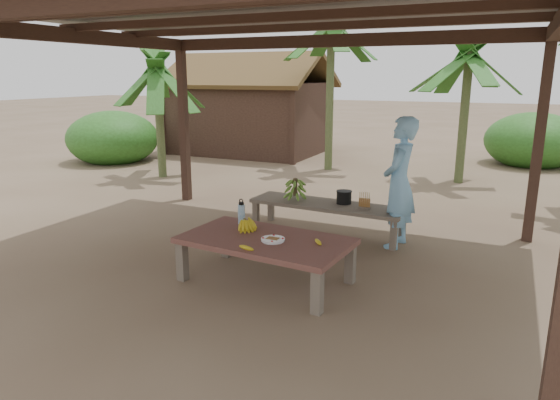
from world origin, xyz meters
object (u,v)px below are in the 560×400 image
at_px(cooking_pot, 344,197).
at_px(bench, 327,207).
at_px(plate, 273,240).
at_px(woman, 399,183).
at_px(ripe_banana_bunch, 245,224).
at_px(work_table, 266,244).
at_px(water_flask, 241,213).

bearing_deg(cooking_pot, bench, -158.93).
distance_m(plate, cooking_pot, 2.04).
relative_size(plate, woman, 0.15).
bearing_deg(woman, ripe_banana_bunch, -36.34).
xyz_separation_m(ripe_banana_bunch, plate, (0.46, -0.22, -0.06)).
bearing_deg(ripe_banana_bunch, bench, 77.94).
distance_m(bench, ripe_banana_bunch, 1.78).
bearing_deg(cooking_pot, work_table, -97.37).
relative_size(bench, woman, 1.30).
distance_m(bench, water_flask, 1.63).
distance_m(work_table, water_flask, 0.64).
height_order(work_table, plate, plate).
bearing_deg(plate, cooking_pot, 86.18).
relative_size(work_table, plate, 7.38).
distance_m(plate, water_flask, 0.76).
bearing_deg(bench, water_flask, -106.08).
relative_size(plate, cooking_pot, 1.22).
xyz_separation_m(water_flask, cooking_pot, (0.75, 1.61, -0.09)).
height_order(bench, woman, woman).
xyz_separation_m(work_table, bench, (0.03, 1.89, -0.04)).
bearing_deg(water_flask, work_table, -36.26).
xyz_separation_m(bench, water_flask, (-0.53, -1.52, 0.23)).
bearing_deg(bench, ripe_banana_bunch, -98.99).
relative_size(bench, cooking_pot, 10.73).
height_order(ripe_banana_bunch, woman, woman).
bearing_deg(plate, water_flask, 145.12).
xyz_separation_m(bench, woman, (1.02, -0.11, 0.46)).
height_order(ripe_banana_bunch, cooking_pot, ripe_banana_bunch).
bearing_deg(water_flask, cooking_pot, 64.99).
bearing_deg(bench, cooking_pot, 24.14).
distance_m(ripe_banana_bunch, plate, 0.51).
distance_m(bench, cooking_pot, 0.28).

